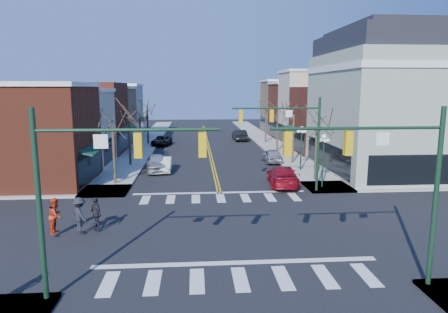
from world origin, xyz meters
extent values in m
plane|color=black|center=(0.00, 0.00, 0.00)|extent=(160.00, 160.00, 0.00)
cube|color=#9E9B93|center=(-8.75, 20.00, 0.07)|extent=(3.50, 70.00, 0.15)
cube|color=#9E9B93|center=(8.75, 20.00, 0.07)|extent=(3.50, 70.00, 0.15)
cube|color=maroon|center=(-15.50, 11.75, 4.00)|extent=(10.00, 8.50, 8.00)
cube|color=beige|center=(-15.50, 19.50, 3.75)|extent=(10.00, 7.00, 7.50)
cube|color=maroon|center=(-15.50, 27.50, 4.25)|extent=(10.00, 9.00, 8.50)
cube|color=#9C7C56|center=(-15.50, 35.75, 3.90)|extent=(10.00, 7.50, 7.80)
cube|color=beige|center=(-15.50, 43.50, 4.10)|extent=(10.00, 8.00, 8.20)
cube|color=maroon|center=(15.50, 25.75, 4.00)|extent=(10.00, 8.50, 8.00)
cube|color=beige|center=(15.50, 33.50, 5.00)|extent=(10.00, 7.00, 10.00)
cube|color=maroon|center=(15.50, 41.00, 4.25)|extent=(10.00, 8.00, 8.50)
cube|color=#9C7C56|center=(15.50, 49.00, 4.50)|extent=(10.00, 8.00, 9.00)
cube|color=#99A58F|center=(16.50, 14.50, 5.50)|extent=(12.00, 14.00, 11.00)
cube|color=white|center=(16.50, 14.50, 9.60)|extent=(12.25, 14.25, 0.50)
cube|color=black|center=(16.50, 14.50, 11.90)|extent=(11.40, 13.40, 1.80)
cube|color=black|center=(16.50, 14.50, 13.00)|extent=(9.80, 11.80, 0.60)
cylinder|color=#14331E|center=(-7.40, -7.40, 3.60)|extent=(0.20, 0.20, 7.20)
cylinder|color=#14331E|center=(-4.15, -7.40, 6.40)|extent=(6.50, 0.12, 0.12)
cube|color=gold|center=(-3.83, -7.40, 5.85)|extent=(0.28, 0.28, 0.90)
cube|color=gold|center=(-1.55, -7.40, 5.85)|extent=(0.28, 0.28, 0.90)
cylinder|color=#14331E|center=(7.40, -7.40, 3.60)|extent=(0.20, 0.20, 7.20)
cylinder|color=#14331E|center=(4.15, -7.40, 6.40)|extent=(6.50, 0.12, 0.12)
cube|color=gold|center=(3.83, -7.40, 5.85)|extent=(0.28, 0.28, 0.90)
cube|color=gold|center=(1.55, -7.40, 5.85)|extent=(0.28, 0.28, 0.90)
cylinder|color=#14331E|center=(7.40, 7.40, 3.60)|extent=(0.20, 0.20, 7.20)
cylinder|color=#14331E|center=(4.15, 7.40, 6.40)|extent=(6.50, 0.12, 0.12)
cube|color=gold|center=(3.83, 7.40, 5.85)|extent=(0.28, 0.28, 0.90)
cube|color=gold|center=(1.55, 7.40, 5.85)|extent=(0.28, 0.28, 0.90)
cylinder|color=#14331E|center=(8.20, 8.50, 2.00)|extent=(0.12, 0.12, 4.00)
sphere|color=white|center=(8.20, 8.50, 4.15)|extent=(0.36, 0.36, 0.36)
cylinder|color=#14331E|center=(8.20, 15.00, 2.00)|extent=(0.12, 0.12, 4.00)
sphere|color=white|center=(8.20, 15.00, 4.15)|extent=(0.36, 0.36, 0.36)
cylinder|color=#382B21|center=(-8.40, 11.00, 2.38)|extent=(0.24, 0.24, 4.76)
cylinder|color=#382B21|center=(-8.40, 19.00, 2.52)|extent=(0.24, 0.24, 5.04)
cylinder|color=#382B21|center=(-8.40, 27.00, 2.27)|extent=(0.24, 0.24, 4.55)
cylinder|color=#382B21|center=(-8.40, 35.00, 2.45)|extent=(0.24, 0.24, 4.90)
cylinder|color=#382B21|center=(8.40, 11.00, 2.31)|extent=(0.24, 0.24, 4.62)
cylinder|color=#382B21|center=(8.40, 19.00, 2.59)|extent=(0.24, 0.24, 5.18)
cylinder|color=#382B21|center=(8.40, 27.00, 2.42)|extent=(0.24, 0.24, 4.83)
cylinder|color=#382B21|center=(8.40, 35.00, 2.48)|extent=(0.24, 0.24, 4.97)
imported|color=#B0AFB4|center=(-5.49, 16.15, 0.82)|extent=(2.55, 5.00, 1.63)
imported|color=white|center=(-4.80, 15.97, 0.68)|extent=(1.48, 4.15, 1.36)
imported|color=black|center=(-6.40, 33.60, 0.67)|extent=(2.83, 5.06, 1.34)
imported|color=maroon|center=(5.29, 9.74, 0.80)|extent=(2.76, 5.72, 1.60)
imported|color=#B0B0B4|center=(6.40, 19.91, 0.74)|extent=(1.77, 4.34, 1.47)
imported|color=black|center=(4.99, 38.29, 0.81)|extent=(2.01, 5.03, 1.63)
imported|color=red|center=(-9.29, -0.52, 1.13)|extent=(0.77, 0.97, 1.95)
imported|color=#23222A|center=(-7.30, -0.07, 1.07)|extent=(1.01, 1.12, 1.83)
imported|color=black|center=(-8.05, -0.49, 1.12)|extent=(1.37, 1.42, 1.94)
camera|label=1|loc=(-1.82, -21.60, 7.85)|focal=32.00mm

